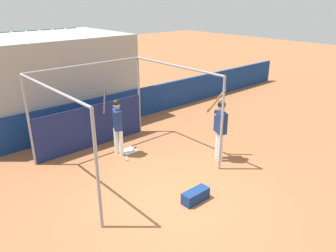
{
  "coord_description": "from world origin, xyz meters",
  "views": [
    {
      "loc": [
        -4.41,
        -4.79,
        4.48
      ],
      "look_at": [
        1.42,
        1.81,
        0.99
      ],
      "focal_mm": 35.0,
      "sensor_mm": 36.0,
      "label": 1
    }
  ],
  "objects_px": {
    "player_waiting": "(220,125)",
    "equipment_bag": "(195,196)",
    "player_batter": "(117,122)",
    "baseball": "(127,159)"
  },
  "relations": [
    {
      "from": "player_waiting",
      "to": "equipment_bag",
      "type": "distance_m",
      "value": 2.48
    },
    {
      "from": "player_waiting",
      "to": "player_batter",
      "type": "bearing_deg",
      "value": 65.15
    },
    {
      "from": "equipment_bag",
      "to": "baseball",
      "type": "relative_size",
      "value": 9.46
    },
    {
      "from": "player_batter",
      "to": "baseball",
      "type": "distance_m",
      "value": 1.13
    },
    {
      "from": "baseball",
      "to": "player_waiting",
      "type": "bearing_deg",
      "value": -39.98
    },
    {
      "from": "baseball",
      "to": "equipment_bag",
      "type": "bearing_deg",
      "value": -89.5
    },
    {
      "from": "player_batter",
      "to": "baseball",
      "type": "height_order",
      "value": "player_batter"
    },
    {
      "from": "player_batter",
      "to": "equipment_bag",
      "type": "height_order",
      "value": "player_batter"
    },
    {
      "from": "player_batter",
      "to": "equipment_bag",
      "type": "relative_size",
      "value": 2.72
    },
    {
      "from": "player_waiting",
      "to": "equipment_bag",
      "type": "height_order",
      "value": "player_waiting"
    }
  ]
}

